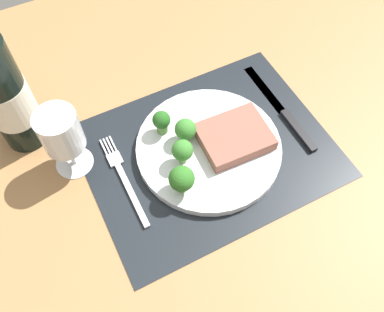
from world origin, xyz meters
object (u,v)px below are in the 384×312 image
Objects in this scene: plate at (209,148)px; wine_bottle at (4,94)px; knife at (285,113)px; steak at (234,137)px; wine_glass at (61,135)px; fork at (124,178)px.

wine_bottle is (-27.88, 18.19, 10.47)cm from plate.
knife is 0.73× the size of wine_bottle.
plate is at bearing -33.13° from wine_bottle.
plate is at bearing 166.43° from steak.
wine_glass is (-26.65, 9.65, 5.82)cm from steak.
wine_glass reaches higher than fork.
wine_bottle is 2.34× the size of wine_glass.
wine_bottle is at bearing 125.69° from fork.
wine_bottle reaches higher than steak.
plate is 16.71cm from knife.
knife is at bearing -21.61° from wine_bottle.
wine_bottle is at bearing 146.87° from plate.
plate is 1.12× the size of knife.
knife is at bearing -1.94° from fork.
wine_glass is at bearing 166.33° from knife.
plate is 1.92× the size of wine_glass.
steak is 12.59cm from knife.
steak is 0.52× the size of knife.
fork is at bearing 174.82° from plate.
wine_bottle is at bearing 149.21° from steak.
plate reaches higher than fork.
wine_glass is (-22.20, 8.57, 7.80)cm from plate.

